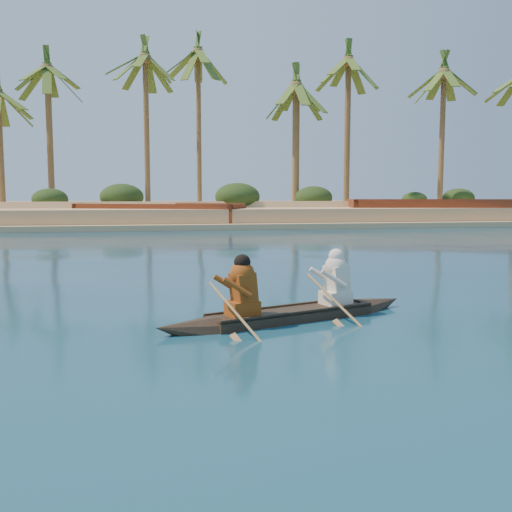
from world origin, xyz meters
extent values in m
plane|color=#0B2747|center=(0.00, 0.00, 0.00)|extent=(160.00, 160.00, 0.00)
cube|color=tan|center=(0.00, 26.00, 0.12)|extent=(150.00, 8.00, 0.50)
cube|color=tan|center=(0.00, 48.00, 0.55)|extent=(150.00, 50.00, 1.50)
cube|color=maroon|center=(1.09, 27.00, 0.43)|extent=(12.10, 8.16, 1.44)
cube|color=maroon|center=(21.95, 26.25, 0.50)|extent=(14.07, 7.30, 1.68)
camera|label=1|loc=(0.19, -13.85, 2.26)|focal=40.00mm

